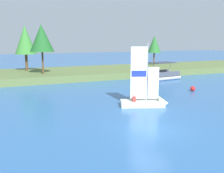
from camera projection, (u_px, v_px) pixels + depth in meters
ground_plane at (152, 130)px, 17.17m from camera, size 200.00×200.00×0.00m
shore_bank at (64, 74)px, 41.40m from camera, size 80.00×12.41×1.01m
shoreline_tree_centre at (25, 40)px, 40.43m from camera, size 3.28×3.28×7.18m
shoreline_tree_midright at (42, 38)px, 36.26m from camera, size 3.41×3.41×7.08m
shoreline_tree_right at (154, 44)px, 49.51m from camera, size 2.53×2.53×5.73m
sailboat at (150, 101)px, 23.33m from camera, size 4.64×2.93×6.18m
pontoon_boat at (162, 75)px, 38.65m from camera, size 5.64×3.21×2.59m
channel_buoy at (193, 89)px, 30.01m from camera, size 0.59×0.59×0.59m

